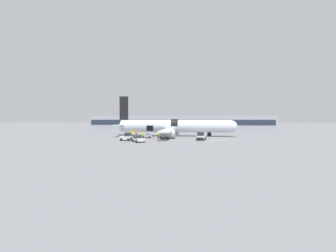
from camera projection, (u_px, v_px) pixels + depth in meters
name	position (u px, v px, depth m)	size (l,w,h in m)	color
ground_plane	(168.00, 139.00, 47.46)	(500.00, 500.00, 0.00)	slate
apron_marking_line	(171.00, 140.00, 43.62)	(23.49, 1.48, 0.01)	silver
terminal_strip	(179.00, 123.00, 84.20)	(72.96, 9.19, 6.00)	#9EA3AD
airplane	(173.00, 126.00, 54.06)	(32.10, 25.69, 10.62)	silver
baggage_tug_lead	(138.00, 139.00, 40.11)	(2.97, 3.25, 1.34)	silver
baggage_tug_mid	(126.00, 137.00, 42.97)	(2.36, 2.04, 1.68)	silver
baggage_tug_rear	(201.00, 137.00, 43.59)	(2.31, 3.01, 1.78)	silver
baggage_cart_loading	(145.00, 136.00, 49.08)	(4.15, 2.75, 0.99)	#999BA0
ground_crew_loader_a	(132.00, 134.00, 49.98)	(0.55, 0.57, 1.76)	black
ground_crew_loader_b	(136.00, 133.00, 52.37)	(0.64, 0.50, 1.84)	black
ground_crew_driver	(158.00, 135.00, 47.62)	(0.51, 0.51, 1.59)	#1E2338
ground_crew_supervisor	(160.00, 136.00, 45.71)	(0.44, 0.54, 1.56)	#1E2338
ground_crew_helper	(143.00, 135.00, 46.38)	(0.56, 0.52, 1.67)	#2D2D33
ground_crew_marshal	(160.00, 134.00, 49.60)	(0.56, 0.38, 1.64)	#2D2D33
suitcase_on_tarmac_upright	(135.00, 137.00, 47.29)	(0.35, 0.23, 0.80)	black
safety_cone_nose	(235.00, 136.00, 51.20)	(0.61, 0.61, 0.79)	black
safety_cone_engine_left	(160.00, 140.00, 40.56)	(0.49, 0.49, 0.74)	black
safety_cone_wingtip	(174.00, 138.00, 47.09)	(0.53, 0.53, 0.55)	black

